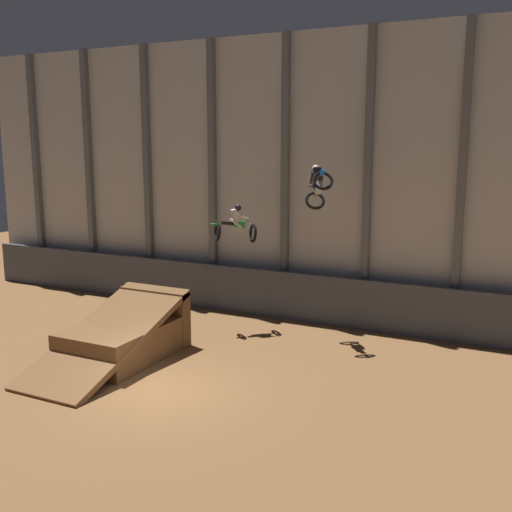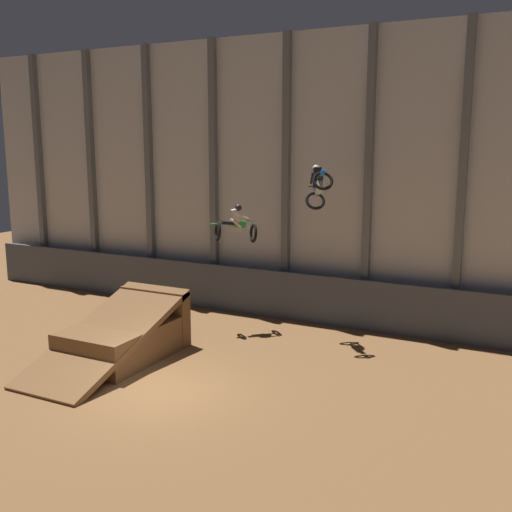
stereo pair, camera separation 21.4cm
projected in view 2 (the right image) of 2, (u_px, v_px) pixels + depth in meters
ground_plane at (158, 392)px, 17.20m from camera, size 60.00×60.00×0.00m
arena_back_wall at (288, 179)px, 24.11m from camera, size 32.00×0.40×11.31m
lower_barrier at (280, 295)px, 24.39m from camera, size 31.36×0.20×1.96m
dirt_ramp at (126, 336)px, 20.06m from camera, size 2.70×5.85×2.13m
rider_bike_left_air at (236, 226)px, 22.54m from camera, size 1.64×1.61×1.51m
rider_bike_right_air at (318, 185)px, 21.12m from camera, size 1.52×1.79×1.67m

